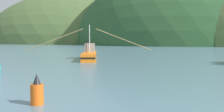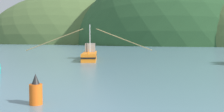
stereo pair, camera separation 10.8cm
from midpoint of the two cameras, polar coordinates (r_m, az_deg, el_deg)
name	(u,v)px [view 2 (the right image)]	position (r m, az deg, el deg)	size (l,w,h in m)	color
hill_mid_right	(93,43)	(246.42, -4.33, 3.00)	(215.12, 172.09, 103.18)	#516B38
hill_far_left	(185,45)	(176.98, 16.72, 2.58)	(153.79, 123.03, 106.51)	#2D562D
hill_far_right	(38,43)	(303.29, -16.87, 2.99)	(89.20, 71.36, 71.69)	#2D562D
fishing_boat_orange	(90,55)	(38.73, -5.09, 0.35)	(18.72, 11.36, 5.73)	orange
channel_buoy	(36,92)	(12.22, -17.08, -8.00)	(0.61, 0.61, 1.48)	#E55914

